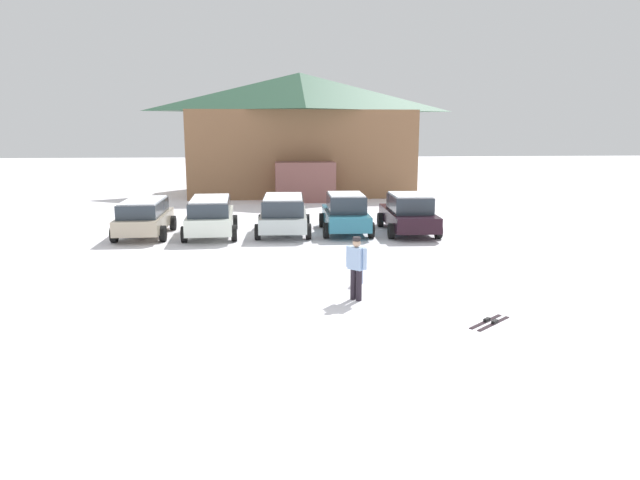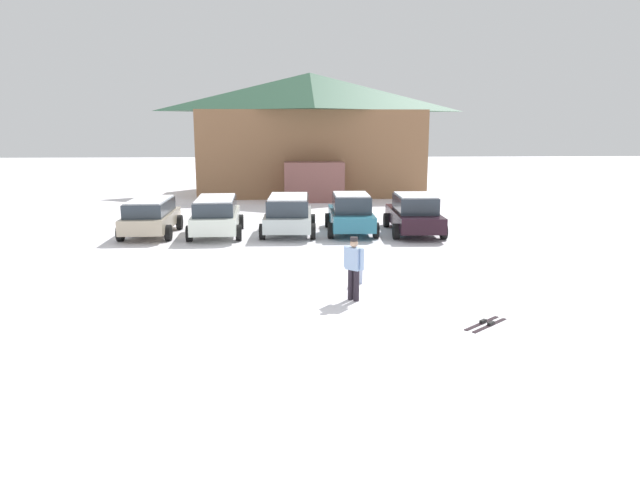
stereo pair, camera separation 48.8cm
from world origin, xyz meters
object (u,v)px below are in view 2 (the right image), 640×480
at_px(parked_silver_wagon, 289,213).
at_px(parked_teal_hatchback, 351,213).
at_px(parked_beige_suv, 151,215).
at_px(skier_adult_in_blue_parka, 354,265).
at_px(ski_lodge, 310,133).
at_px(pair_of_skis, 486,324).
at_px(skier_child_in_pink_snowsuit, 361,266).
at_px(parked_black_sedan, 414,214).
at_px(parked_white_suv, 216,215).

distance_m(parked_silver_wagon, parked_teal_hatchback, 2.65).
distance_m(parked_beige_suv, skier_adult_in_blue_parka, 12.14).
distance_m(ski_lodge, parked_beige_suv, 17.79).
relative_size(parked_silver_wagon, skier_adult_in_blue_parka, 2.56).
relative_size(parked_beige_suv, pair_of_skis, 3.50).
xyz_separation_m(parked_beige_suv, skier_child_in_pink_snowsuit, (7.79, -8.02, -0.33)).
height_order(ski_lodge, parked_beige_suv, ski_lodge).
xyz_separation_m(parked_black_sedan, pair_of_skis, (-0.84, -11.54, -0.82)).
relative_size(parked_white_suv, parked_silver_wagon, 1.07).
relative_size(skier_adult_in_blue_parka, pair_of_skis, 1.38).
height_order(ski_lodge, pair_of_skis, ski_lodge).
bearing_deg(parked_teal_hatchback, parked_silver_wagon, -177.89).
bearing_deg(skier_adult_in_blue_parka, parked_white_suv, 116.14).
relative_size(parked_beige_suv, skier_child_in_pink_snowsuit, 4.74).
height_order(parked_black_sedan, skier_child_in_pink_snowsuit, parked_black_sedan).
height_order(ski_lodge, skier_child_in_pink_snowsuit, ski_lodge).
bearing_deg(parked_black_sedan, parked_white_suv, 179.78).
height_order(parked_beige_suv, pair_of_skis, parked_beige_suv).
distance_m(skier_adult_in_blue_parka, skier_child_in_pink_snowsuit, 1.72).
bearing_deg(parked_black_sedan, parked_beige_suv, 179.36).
bearing_deg(parked_black_sedan, parked_silver_wagon, 178.31).
xyz_separation_m(parked_white_suv, pair_of_skis, (7.49, -11.58, -0.84)).
distance_m(parked_white_suv, pair_of_skis, 13.81).
bearing_deg(parked_black_sedan, ski_lodge, 103.35).
distance_m(parked_black_sedan, pair_of_skis, 11.60).
bearing_deg(parked_silver_wagon, skier_child_in_pink_snowsuit, -75.62).
relative_size(ski_lodge, parked_beige_suv, 3.58).
relative_size(parked_beige_suv, parked_black_sedan, 0.89).
relative_size(parked_silver_wagon, skier_child_in_pink_snowsuit, 4.79).
distance_m(parked_beige_suv, pair_of_skis, 15.52).
height_order(parked_teal_hatchback, pair_of_skis, parked_teal_hatchback).
relative_size(ski_lodge, pair_of_skis, 12.54).
relative_size(parked_black_sedan, pair_of_skis, 3.94).
xyz_separation_m(parked_beige_suv, parked_white_suv, (2.71, -0.09, 0.03)).
bearing_deg(parked_silver_wagon, ski_lodge, 84.59).
bearing_deg(pair_of_skis, skier_child_in_pink_snowsuit, 123.39).
relative_size(parked_white_suv, parked_black_sedan, 0.96).
relative_size(parked_white_suv, parked_teal_hatchback, 1.05).
xyz_separation_m(parked_white_suv, skier_child_in_pink_snowsuit, (5.08, -7.93, -0.36)).
bearing_deg(parked_teal_hatchback, ski_lodge, 94.13).
height_order(parked_silver_wagon, skier_child_in_pink_snowsuit, parked_silver_wagon).
bearing_deg(parked_beige_suv, parked_white_suv, -1.94).
height_order(parked_black_sedan, skier_adult_in_blue_parka, parked_black_sedan).
bearing_deg(ski_lodge, parked_silver_wagon, -95.41).
distance_m(parked_silver_wagon, pair_of_skis, 12.55).
xyz_separation_m(parked_white_suv, parked_black_sedan, (8.33, -0.03, -0.02)).
bearing_deg(parked_white_suv, parked_beige_suv, 178.06).
distance_m(ski_lodge, parked_white_suv, 16.95).
relative_size(parked_beige_suv, parked_teal_hatchback, 0.98).
distance_m(parked_white_suv, skier_child_in_pink_snowsuit, 9.42).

